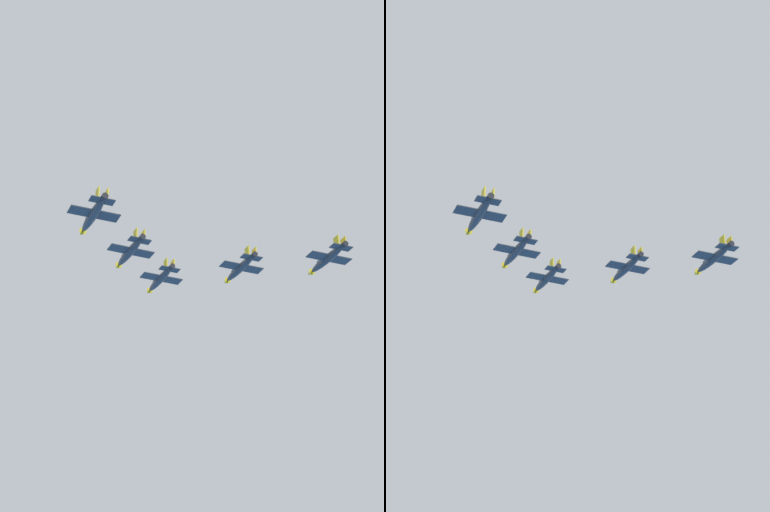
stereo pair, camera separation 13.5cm
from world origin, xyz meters
The scene contains 5 objects.
jet_lead centered at (-12.93, 19.80, 105.60)m, with size 13.23×10.14×3.13m.
jet_left_wingman centered at (-7.83, 1.71, 102.79)m, with size 13.41×10.10×3.16m.
jet_right_wingman centered at (5.75, 21.92, 104.10)m, with size 13.16×10.29×3.13m.
jet_left_outer centered at (-2.74, -16.38, 100.81)m, with size 13.52×10.69×3.23m.
jet_right_outer centered at (24.43, 24.03, 102.04)m, with size 13.16×10.39×3.14m.
Camera 1 is at (87.82, -125.51, 19.28)m, focal length 63.78 mm.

